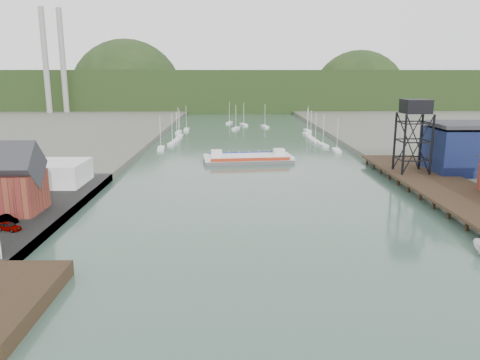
{
  "coord_description": "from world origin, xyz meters",
  "views": [
    {
      "loc": [
        -4.99,
        -43.65,
        23.47
      ],
      "look_at": [
        -3.47,
        42.19,
        4.0
      ],
      "focal_mm": 35.0,
      "sensor_mm": 36.0,
      "label": 1
    }
  ],
  "objects_px": {
    "lift_tower": "(415,111)",
    "chain_ferry": "(248,158)",
    "car_west_a": "(9,226)",
    "harbor_building": "(2,185)"
  },
  "relations": [
    {
      "from": "lift_tower",
      "to": "chain_ferry",
      "type": "xyz_separation_m",
      "value": [
        -35.57,
        24.18,
        -14.66
      ]
    },
    {
      "from": "lift_tower",
      "to": "chain_ferry",
      "type": "relative_size",
      "value": 0.64
    },
    {
      "from": "lift_tower",
      "to": "car_west_a",
      "type": "distance_m",
      "value": 82.14
    },
    {
      "from": "lift_tower",
      "to": "car_west_a",
      "type": "relative_size",
      "value": 4.27
    },
    {
      "from": "lift_tower",
      "to": "car_west_a",
      "type": "bearing_deg",
      "value": -152.54
    },
    {
      "from": "chain_ferry",
      "to": "car_west_a",
      "type": "height_order",
      "value": "chain_ferry"
    },
    {
      "from": "lift_tower",
      "to": "chain_ferry",
      "type": "height_order",
      "value": "lift_tower"
    },
    {
      "from": "harbor_building",
      "to": "car_west_a",
      "type": "bearing_deg",
      "value": -61.48
    },
    {
      "from": "car_west_a",
      "to": "lift_tower",
      "type": "bearing_deg",
      "value": -39.12
    },
    {
      "from": "lift_tower",
      "to": "chain_ferry",
      "type": "distance_m",
      "value": 45.44
    }
  ]
}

